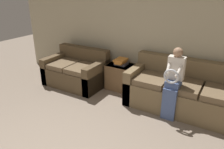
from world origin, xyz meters
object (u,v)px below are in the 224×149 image
child_left_seated (173,81)px  side_shelf (121,76)px  couch_main (185,93)px  couch_side (77,72)px  book_stack (121,62)px

child_left_seated → side_shelf: 1.47m
couch_main → child_left_seated: (-0.15, -0.36, 0.35)m
child_left_seated → couch_main: bearing=67.9°
couch_side → side_shelf: 1.07m
couch_side → side_shelf: size_ratio=2.27×
child_left_seated → side_shelf: bearing=157.4°
couch_side → side_shelf: couch_side is taller
child_left_seated → book_stack: child_left_seated is taller
couch_side → couch_main: bearing=2.8°
child_left_seated → side_shelf: (-1.30, 0.54, -0.40)m
side_shelf → couch_main: bearing=-7.2°
couch_main → side_shelf: couch_main is taller
couch_main → side_shelf: bearing=172.8°
child_left_seated → book_stack: 1.41m
couch_side → child_left_seated: child_left_seated is taller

